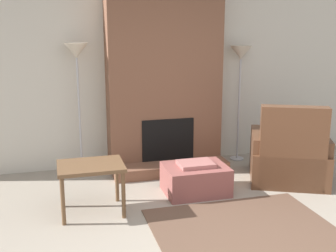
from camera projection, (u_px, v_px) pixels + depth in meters
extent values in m
cube|color=beige|center=(160.00, 76.00, 6.21)|extent=(6.89, 0.06, 2.60)
cube|color=brown|center=(164.00, 78.00, 5.98)|extent=(1.62, 0.43, 2.60)
cube|color=brown|center=(171.00, 169.00, 5.89)|extent=(1.62, 0.36, 0.15)
cube|color=black|center=(168.00, 140.00, 5.97)|extent=(0.75, 0.02, 0.60)
cube|color=#8C4C47|center=(195.00, 179.00, 5.21)|extent=(0.77, 0.59, 0.35)
cube|color=#A56660|center=(196.00, 164.00, 5.16)|extent=(0.42, 0.32, 0.05)
cube|color=brown|center=(287.00, 163.00, 5.68)|extent=(1.29, 1.31, 0.45)
cube|color=brown|center=(293.00, 149.00, 5.22)|extent=(0.82, 0.52, 1.07)
cube|color=brown|center=(319.00, 158.00, 5.59)|extent=(0.52, 0.88, 0.64)
cube|color=brown|center=(257.00, 155.00, 5.72)|extent=(0.52, 0.88, 0.64)
cube|color=brown|center=(91.00, 166.00, 4.57)|extent=(0.71, 0.55, 0.04)
cylinder|color=brown|center=(63.00, 201.00, 4.34)|extent=(0.04, 0.04, 0.52)
cylinder|color=brown|center=(124.00, 195.00, 4.50)|extent=(0.04, 0.04, 0.52)
cylinder|color=brown|center=(62.00, 185.00, 4.77)|extent=(0.04, 0.04, 0.52)
cylinder|color=brown|center=(117.00, 180.00, 4.94)|extent=(0.04, 0.04, 0.52)
cylinder|color=#ADADB2|center=(82.00, 172.00, 5.97)|extent=(0.21, 0.21, 0.02)
cylinder|color=#ADADB2|center=(80.00, 116.00, 5.78)|extent=(0.03, 0.03, 1.59)
cone|color=beige|center=(76.00, 50.00, 5.58)|extent=(0.32, 0.32, 0.20)
cylinder|color=#ADADB2|center=(237.00, 158.00, 6.58)|extent=(0.21, 0.21, 0.02)
cylinder|color=#ADADB2|center=(239.00, 110.00, 6.40)|extent=(0.03, 0.03, 1.53)
cone|color=beige|center=(241.00, 52.00, 6.20)|extent=(0.32, 0.32, 0.20)
cube|color=brown|center=(244.00, 229.00, 4.29)|extent=(1.85, 1.42, 0.01)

